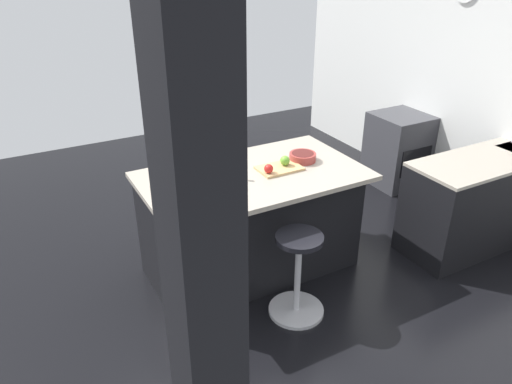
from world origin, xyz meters
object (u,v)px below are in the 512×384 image
object	(u,v)px
water_bottle	(220,162)
apple_red	(269,169)
cutting_board	(279,168)
apple_green	(285,161)
stool_by_window	(298,277)
fruit_bowl	(303,157)
oven_range	(398,150)
kitchen_island	(251,221)

from	to	relation	value
water_bottle	apple_red	bearing A→B (deg)	153.37
cutting_board	apple_green	bearing A→B (deg)	-167.51
apple_green	stool_by_window	bearing A→B (deg)	67.82
apple_green	fruit_bowl	size ratio (longest dim) A/B	0.36
apple_red	oven_range	bearing A→B (deg)	-159.68
cutting_board	apple_red	bearing A→B (deg)	21.90
stool_by_window	apple_green	world-z (taller)	apple_green
oven_range	cutting_board	bearing A→B (deg)	20.22
water_bottle	oven_range	bearing A→B (deg)	-165.71
stool_by_window	apple_red	world-z (taller)	apple_red
apple_green	apple_red	distance (m)	0.21
stool_by_window	cutting_board	size ratio (longest dim) A/B	1.97
cutting_board	fruit_bowl	xyz separation A→B (m)	(-0.27, -0.06, 0.03)
oven_range	fruit_bowl	size ratio (longest dim) A/B	3.74
kitchen_island	fruit_bowl	xyz separation A→B (m)	(-0.50, 0.01, 0.51)
cutting_board	apple_red	distance (m)	0.15
apple_green	apple_red	world-z (taller)	apple_green
apple_green	fruit_bowl	bearing A→B (deg)	-167.59
kitchen_island	water_bottle	bearing A→B (deg)	-11.02
apple_green	fruit_bowl	xyz separation A→B (m)	(-0.21, -0.05, -0.02)
apple_green	water_bottle	size ratio (longest dim) A/B	0.27
oven_range	cutting_board	distance (m)	2.34
water_bottle	fruit_bowl	bearing A→B (deg)	175.35
oven_range	kitchen_island	xyz separation A→B (m)	(2.37, 0.72, 0.05)
water_bottle	cutting_board	bearing A→B (deg)	165.99
cutting_board	water_bottle	xyz separation A→B (m)	(0.48, -0.12, 0.11)
cutting_board	fruit_bowl	bearing A→B (deg)	-167.57
cutting_board	fruit_bowl	size ratio (longest dim) A/B	1.57
apple_green	fruit_bowl	world-z (taller)	apple_green
kitchen_island	cutting_board	size ratio (longest dim) A/B	5.04
apple_red	fruit_bowl	xyz separation A→B (m)	(-0.40, -0.11, -0.02)
kitchen_island	apple_red	bearing A→B (deg)	128.40
fruit_bowl	apple_red	bearing A→B (deg)	15.69
oven_range	water_bottle	distance (m)	2.78
apple_red	stool_by_window	bearing A→B (deg)	83.31
stool_by_window	apple_red	size ratio (longest dim) A/B	9.43
stool_by_window	water_bottle	size ratio (longest dim) A/B	2.27
fruit_bowl	apple_green	bearing A→B (deg)	12.41
stool_by_window	cutting_board	distance (m)	0.91
cutting_board	apple_red	world-z (taller)	apple_red
oven_range	kitchen_island	world-z (taller)	kitchen_island
apple_green	cutting_board	bearing A→B (deg)	12.49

